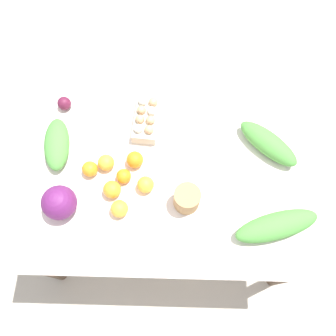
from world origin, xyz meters
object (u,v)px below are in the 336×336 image
at_px(orange_2, 112,189).
at_px(orange_5, 119,209).
at_px(egg_carton, 146,118).
at_px(greens_bunch_dandelion, 57,144).
at_px(greens_bunch_scallion, 277,226).
at_px(cabbage_purple, 59,203).
at_px(paper_bag, 187,199).
at_px(orange_1, 146,185).
at_px(beet_root, 64,103).
at_px(greens_bunch_kale, 268,143).
at_px(orange_0, 124,176).
at_px(orange_3, 135,160).
at_px(orange_6, 106,163).
at_px(orange_4, 90,169).

height_order(orange_2, orange_5, orange_2).
xyz_separation_m(egg_carton, greens_bunch_dandelion, (0.41, 0.15, 0.00)).
distance_m(egg_carton, greens_bunch_scallion, 0.77).
bearing_deg(cabbage_purple, paper_bag, -176.13).
height_order(egg_carton, orange_1, egg_carton).
distance_m(beet_root, orange_1, 0.60).
bearing_deg(orange_1, greens_bunch_scallion, 162.90).
height_order(beet_root, orange_2, orange_2).
height_order(egg_carton, greens_bunch_dandelion, egg_carton).
bearing_deg(orange_2, beet_root, -57.91).
bearing_deg(egg_carton, orange_5, -6.91).
height_order(cabbage_purple, greens_bunch_kale, cabbage_purple).
bearing_deg(orange_0, beet_root, -49.47).
distance_m(orange_3, orange_5, 0.24).
height_order(egg_carton, orange_3, egg_carton).
height_order(paper_bag, orange_2, paper_bag).
xyz_separation_m(orange_5, orange_6, (0.08, -0.22, -0.00)).
bearing_deg(greens_bunch_dandelion, egg_carton, -159.88).
xyz_separation_m(egg_carton, orange_5, (0.09, 0.46, -0.00)).
xyz_separation_m(orange_2, orange_3, (-0.09, -0.15, -0.00)).
bearing_deg(orange_2, orange_5, 114.48).
xyz_separation_m(greens_bunch_scallion, beet_root, (0.99, -0.60, -0.01)).
relative_size(greens_bunch_dandelion, greens_bunch_kale, 0.86).
height_order(egg_carton, orange_2, egg_carton).
distance_m(egg_carton, orange_4, 0.37).
height_order(greens_bunch_scallion, orange_3, greens_bunch_scallion).
xyz_separation_m(greens_bunch_dandelion, orange_4, (-0.17, 0.12, -0.01)).
xyz_separation_m(orange_2, orange_6, (0.04, -0.13, -0.00)).
height_order(beet_root, orange_0, same).
bearing_deg(orange_6, greens_bunch_dandelion, -19.89).
height_order(paper_bag, greens_bunch_scallion, paper_bag).
height_order(greens_bunch_dandelion, orange_4, greens_bunch_dandelion).
height_order(orange_4, orange_6, orange_6).
distance_m(orange_3, orange_4, 0.21).
bearing_deg(egg_carton, orange_2, -15.18).
xyz_separation_m(cabbage_purple, greens_bunch_scallion, (-0.92, 0.07, -0.03)).
height_order(orange_2, orange_4, orange_2).
height_order(paper_bag, orange_4, paper_bag).
height_order(greens_bunch_kale, orange_6, greens_bunch_kale).
distance_m(beet_root, orange_5, 0.63).
xyz_separation_m(orange_0, orange_4, (0.16, -0.03, 0.00)).
xyz_separation_m(cabbage_purple, orange_3, (-0.30, -0.22, -0.04)).
relative_size(paper_bag, beet_root, 1.72).
bearing_deg(greens_bunch_kale, beet_root, -11.66).
height_order(cabbage_purple, greens_bunch_dandelion, cabbage_purple).
height_order(cabbage_purple, orange_2, cabbage_purple).
bearing_deg(orange_5, orange_1, -133.28).
relative_size(egg_carton, greens_bunch_dandelion, 0.92).
bearing_deg(greens_bunch_scallion, beet_root, -30.99).
bearing_deg(egg_carton, cabbage_purple, -33.16).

